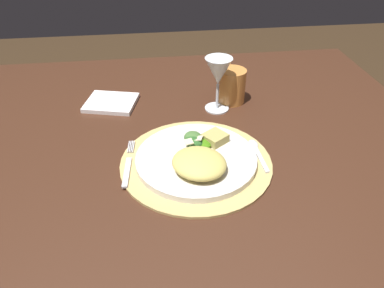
# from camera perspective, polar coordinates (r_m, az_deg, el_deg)

# --- Properties ---
(dining_table) EXTENTS (1.29, 1.09, 0.73)m
(dining_table) POSITION_cam_1_polar(r_m,az_deg,el_deg) (1.00, -0.19, -3.84)
(dining_table) COLOR #402416
(dining_table) RESTS_ON ground
(placemat) EXTENTS (0.35, 0.35, 0.01)m
(placemat) POSITION_cam_1_polar(r_m,az_deg,el_deg) (0.86, 0.42, -2.85)
(placemat) COLOR tan
(placemat) RESTS_ON dining_table
(dinner_plate) EXTENTS (0.28, 0.28, 0.01)m
(dinner_plate) POSITION_cam_1_polar(r_m,az_deg,el_deg) (0.85, 0.42, -2.30)
(dinner_plate) COLOR silver
(dinner_plate) RESTS_ON placemat
(pasta_serving) EXTENTS (0.16, 0.16, 0.04)m
(pasta_serving) POSITION_cam_1_polar(r_m,az_deg,el_deg) (0.80, 0.93, -2.96)
(pasta_serving) COLOR #D5C161
(pasta_serving) RESTS_ON dinner_plate
(salad_greens) EXTENTS (0.08, 0.08, 0.02)m
(salad_greens) POSITION_cam_1_polar(r_m,az_deg,el_deg) (0.88, 0.32, 0.56)
(salad_greens) COLOR #295924
(salad_greens) RESTS_ON dinner_plate
(bread_piece) EXTENTS (0.07, 0.07, 0.02)m
(bread_piece) POSITION_cam_1_polar(r_m,az_deg,el_deg) (0.89, 3.57, 0.93)
(bread_piece) COLOR tan
(bread_piece) RESTS_ON dinner_plate
(fork) EXTENTS (0.03, 0.17, 0.00)m
(fork) POSITION_cam_1_polar(r_m,az_deg,el_deg) (0.85, -9.78, -3.21)
(fork) COLOR silver
(fork) RESTS_ON placemat
(spoon) EXTENTS (0.02, 0.13, 0.01)m
(spoon) POSITION_cam_1_polar(r_m,az_deg,el_deg) (0.90, 9.83, -0.91)
(spoon) COLOR silver
(spoon) RESTS_ON placemat
(napkin) EXTENTS (0.17, 0.15, 0.01)m
(napkin) POSITION_cam_1_polar(r_m,az_deg,el_deg) (1.11, -12.30, 6.22)
(napkin) COLOR white
(napkin) RESTS_ON dining_table
(wine_glass) EXTENTS (0.07, 0.07, 0.15)m
(wine_glass) POSITION_cam_1_polar(r_m,az_deg,el_deg) (1.02, 4.06, 10.76)
(wine_glass) COLOR silver
(wine_glass) RESTS_ON dining_table
(amber_tumbler) EXTENTS (0.08, 0.08, 0.10)m
(amber_tumbler) POSITION_cam_1_polar(r_m,az_deg,el_deg) (1.09, 6.11, 8.84)
(amber_tumbler) COLOR #D6863E
(amber_tumbler) RESTS_ON dining_table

